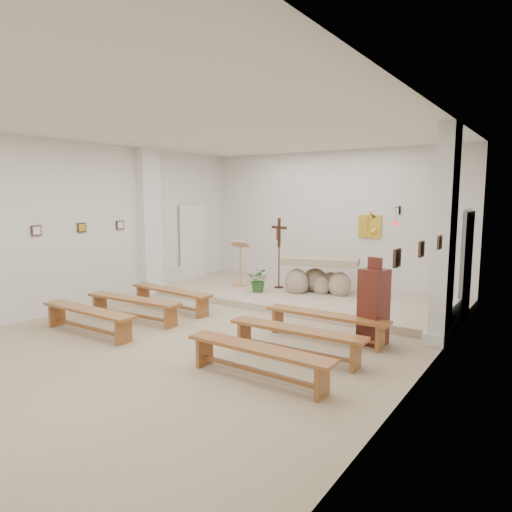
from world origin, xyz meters
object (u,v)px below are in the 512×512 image
Objects in this scene: lectern at (240,263)px; bench_left_front at (171,294)px; bench_left_second at (133,304)px; bench_left_third at (88,315)px; altar at (319,278)px; donation_pedestal at (373,306)px; bench_right_third at (258,355)px; crucifix_stand at (279,248)px; bench_right_second at (296,335)px; bench_right_front at (326,320)px.

bench_left_front is at bearing -105.95° from lectern.
bench_left_third is (0.00, -1.01, 0.00)m from bench_left_second.
bench_left_second is at bearing -135.70° from altar.
bench_left_front is at bearing 90.19° from bench_left_third.
donation_pedestal is 4.28m from bench_left_front.
bench_left_front and bench_right_third have the same top height.
bench_right_second is (2.52, -3.66, -0.80)m from crucifix_stand.
crucifix_stand is at bearing 122.93° from bench_right_second.
bench_right_second is (-0.71, -1.27, -0.29)m from donation_pedestal.
bench_left_second is (0.00, -1.01, 0.00)m from bench_left_front.
altar is 5.16m from bench_left_third.
lectern reaches higher than bench_right_third.
bench_right_third is (0.00, -1.01, 0.00)m from bench_right_second.
crucifix_stand is 4.85m from bench_left_third.
lectern reaches higher than bench_left_third.
crucifix_stand reaches higher than bench_right_front.
donation_pedestal is 4.45m from bench_left_second.
bench_left_second is 1.01× the size of bench_right_third.
bench_right_third is at bearing -89.06° from altar.
lectern is at bearing 91.61° from bench_left_front.
crucifix_stand is 1.20× the size of donation_pedestal.
altar is at bearing 66.25° from bench_left_third.
altar reaches higher than bench_left_front.
bench_right_second and bench_left_third have the same top height.
bench_right_third is (2.52, -4.67, -0.80)m from crucifix_stand.
donation_pedestal is 0.66× the size of bench_right_second.
altar is 1.31× the size of donation_pedestal.
crucifix_stand is 0.80× the size of bench_left_third.
donation_pedestal is (2.17, -2.43, 0.13)m from altar.
bench_left_second is 3.55m from bench_right_second.
crucifix_stand is 0.79× the size of bench_left_second.
bench_left_front is (-1.02, -2.66, -0.80)m from crucifix_stand.
altar is at bearing 56.51° from bench_left_second.
lectern is at bearing 84.20° from bench_left_second.
bench_left_third and bench_right_third have the same top height.
bench_left_third is at bearing -130.19° from altar.
donation_pedestal is 4.84m from bench_left_third.
bench_left_third is at bearing -84.18° from crucifix_stand.
crucifix_stand reaches higher than bench_right_third.
altar is at bearing 56.35° from bench_left_front.
donation_pedestal reaches higher than altar.
altar is 0.87× the size of bench_right_second.
crucifix_stand reaches higher than bench_left_front.
bench_left_third is 1.00× the size of bench_right_third.
donation_pedestal is at bearing -64.56° from altar.
donation_pedestal is 0.81m from bench_right_front.
bench_left_third is (-4.26, -2.27, -0.29)m from donation_pedestal.
bench_right_third is at bearing -90.67° from bench_right_front.
lectern is 4.18m from bench_right_front.
donation_pedestal is at bearing -18.31° from crucifix_stand.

